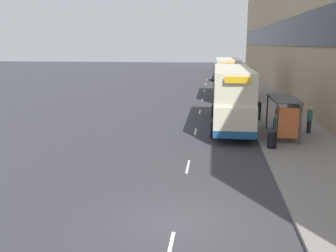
# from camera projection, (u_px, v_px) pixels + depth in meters

# --- Properties ---
(ground_plane) EXTENTS (220.00, 220.00, 0.00)m
(ground_plane) POSITION_uv_depth(u_px,v_px,m) (176.00, 222.00, 12.81)
(ground_plane) COLOR #38383D
(pavement) EXTENTS (5.00, 93.00, 0.14)m
(pavement) POSITION_uv_depth(u_px,v_px,m) (254.00, 89.00, 49.34)
(pavement) COLOR gray
(pavement) RESTS_ON ground_plane
(terrace_facade) EXTENTS (3.10, 93.00, 15.97)m
(terrace_facade) POSITION_uv_depth(u_px,v_px,m) (289.00, 27.00, 47.16)
(terrace_facade) COLOR tan
(terrace_facade) RESTS_ON ground_plane
(lane_mark_0) EXTENTS (0.12, 2.00, 0.01)m
(lane_mark_0) POSITION_uv_depth(u_px,v_px,m) (170.00, 248.00, 11.15)
(lane_mark_0) COLOR silver
(lane_mark_0) RESTS_ON ground_plane
(lane_mark_1) EXTENTS (0.12, 2.00, 0.01)m
(lane_mark_1) POSITION_uv_depth(u_px,v_px,m) (188.00, 167.00, 18.55)
(lane_mark_1) COLOR silver
(lane_mark_1) RESTS_ON ground_plane
(lane_mark_2) EXTENTS (0.12, 2.00, 0.01)m
(lane_mark_2) POSITION_uv_depth(u_px,v_px,m) (195.00, 131.00, 25.96)
(lane_mark_2) COLOR silver
(lane_mark_2) RESTS_ON ground_plane
(lane_mark_3) EXTENTS (0.12, 2.00, 0.01)m
(lane_mark_3) POSITION_uv_depth(u_px,v_px,m) (200.00, 112.00, 33.36)
(lane_mark_3) COLOR silver
(lane_mark_3) RESTS_ON ground_plane
(lane_mark_4) EXTENTS (0.12, 2.00, 0.01)m
(lane_mark_4) POSITION_uv_depth(u_px,v_px,m) (202.00, 99.00, 40.77)
(lane_mark_4) COLOR silver
(lane_mark_4) RESTS_ON ground_plane
(lane_mark_5) EXTENTS (0.12, 2.00, 0.01)m
(lane_mark_5) POSITION_uv_depth(u_px,v_px,m) (204.00, 91.00, 48.17)
(lane_mark_5) COLOR silver
(lane_mark_5) RESTS_ON ground_plane
(lane_mark_6) EXTENTS (0.12, 2.00, 0.01)m
(lane_mark_6) POSITION_uv_depth(u_px,v_px,m) (206.00, 85.00, 55.58)
(lane_mark_6) COLOR silver
(lane_mark_6) RESTS_ON ground_plane
(lane_mark_7) EXTENTS (0.12, 2.00, 0.01)m
(lane_mark_7) POSITION_uv_depth(u_px,v_px,m) (207.00, 80.00, 62.99)
(lane_mark_7) COLOR silver
(lane_mark_7) RESTS_ON ground_plane
(bus_shelter) EXTENTS (1.60, 4.20, 2.48)m
(bus_shelter) POSITION_uv_depth(u_px,v_px,m) (287.00, 110.00, 23.43)
(bus_shelter) COLOR #4C4C51
(bus_shelter) RESTS_ON ground_plane
(double_decker_bus_near) EXTENTS (2.85, 10.95, 4.30)m
(double_decker_bus_near) POSITION_uv_depth(u_px,v_px,m) (232.00, 96.00, 26.84)
(double_decker_bus_near) COLOR beige
(double_decker_bus_near) RESTS_ON ground_plane
(double_decker_bus_ahead) EXTENTS (2.85, 10.51, 4.30)m
(double_decker_bus_ahead) POSITION_uv_depth(u_px,v_px,m) (227.00, 77.00, 42.00)
(double_decker_bus_ahead) COLOR beige
(double_decker_bus_ahead) RESTS_ON ground_plane
(car_0) EXTENTS (1.97, 4.25, 1.75)m
(car_0) POSITION_uv_depth(u_px,v_px,m) (221.00, 68.00, 80.72)
(car_0) COLOR #4C5156
(car_0) RESTS_ON ground_plane
(car_1) EXTENTS (1.98, 4.58, 1.74)m
(car_1) POSITION_uv_depth(u_px,v_px,m) (222.00, 70.00, 72.70)
(car_1) COLOR #4C5156
(car_1) RESTS_ON ground_plane
(car_2) EXTENTS (2.02, 4.53, 1.72)m
(car_2) POSITION_uv_depth(u_px,v_px,m) (218.00, 75.00, 61.34)
(car_2) COLOR black
(car_2) RESTS_ON ground_plane
(pedestrian_at_shelter) EXTENTS (0.32, 0.32, 1.61)m
(pedestrian_at_shelter) POSITION_uv_depth(u_px,v_px,m) (277.00, 117.00, 26.01)
(pedestrian_at_shelter) COLOR #23232D
(pedestrian_at_shelter) RESTS_ON ground_plane
(pedestrian_1) EXTENTS (0.34, 0.34, 1.74)m
(pedestrian_1) POSITION_uv_depth(u_px,v_px,m) (309.00, 120.00, 24.81)
(pedestrian_1) COLOR #23232D
(pedestrian_1) RESTS_ON ground_plane
(pedestrian_2) EXTENTS (0.31, 0.31, 1.59)m
(pedestrian_2) POSITION_uv_depth(u_px,v_px,m) (259.00, 110.00, 28.90)
(pedestrian_2) COLOR #23232D
(pedestrian_2) RESTS_ON ground_plane
(pedestrian_3) EXTENTS (0.32, 0.32, 1.63)m
(pedestrian_3) POSITION_uv_depth(u_px,v_px,m) (276.00, 128.00, 22.76)
(pedestrian_3) COLOR #23232D
(pedestrian_3) RESTS_ON ground_plane
(litter_bin) EXTENTS (0.55, 0.55, 1.05)m
(litter_bin) POSITION_uv_depth(u_px,v_px,m) (272.00, 139.00, 21.25)
(litter_bin) COLOR black
(litter_bin) RESTS_ON ground_plane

